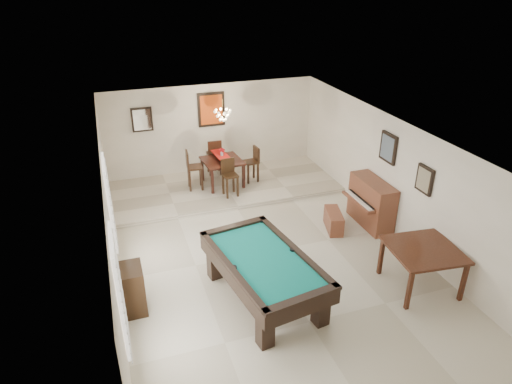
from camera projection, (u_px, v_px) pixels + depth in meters
ground_plane at (265, 253)px, 9.70m from camera, size 6.00×9.00×0.02m
wall_back at (212, 130)px, 12.94m from camera, size 6.00×0.04×2.60m
wall_front at (397, 364)px, 5.30m from camera, size 6.00×0.04×2.60m
wall_left at (110, 222)px, 8.26m from camera, size 0.04×9.00×2.60m
wall_right at (394, 178)px, 9.99m from camera, size 0.04×9.00×2.60m
ceiling at (266, 136)px, 8.55m from camera, size 6.00×9.00×0.04m
dining_step at (225, 187)px, 12.43m from camera, size 6.00×2.50×0.12m
window_left_front at (119, 290)px, 6.36m from camera, size 0.06×1.00×1.70m
window_left_rear at (109, 202)px, 8.73m from camera, size 0.06×1.00×1.70m
pool_table at (264, 279)px, 8.17m from camera, size 1.78×2.75×0.86m
square_table at (421, 268)px, 8.49m from camera, size 1.35×1.35×0.85m
upright_piano at (366, 204)px, 10.50m from camera, size 0.74×1.33×1.11m
piano_bench at (334, 221)px, 10.46m from camera, size 0.51×0.85×0.44m
apothecary_chest at (133, 289)px, 7.90m from camera, size 0.39×0.58×0.87m
dining_table at (222, 170)px, 12.29m from camera, size 1.08×1.08×0.83m
flower_vase at (222, 152)px, 12.06m from camera, size 0.16×0.16×0.21m
dining_chair_south at (230, 178)px, 11.65m from camera, size 0.39×0.39×0.97m
dining_chair_north at (214, 156)px, 12.89m from camera, size 0.40×0.40×1.04m
dining_chair_west at (195, 170)px, 11.99m from camera, size 0.43×0.43×1.06m
dining_chair_east at (251, 164)px, 12.45m from camera, size 0.39×0.39×0.97m
chandelier at (223, 111)px, 11.44m from camera, size 0.44×0.44×0.60m
back_painting at (211, 109)px, 12.64m from camera, size 0.75×0.06×0.95m
back_mirror at (142, 120)px, 12.14m from camera, size 0.55×0.06×0.65m
right_picture_upper at (388, 148)px, 9.97m from camera, size 0.06×0.55×0.65m
right_picture_lower at (425, 180)px, 8.95m from camera, size 0.06×0.45×0.55m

